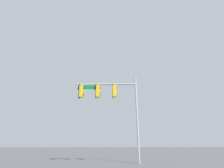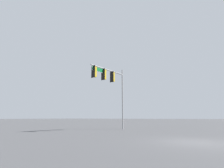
% 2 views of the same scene
% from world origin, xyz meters
% --- Properties ---
extents(signal_pole_near, '(5.60, 1.16, 7.35)m').
position_xyz_m(signal_pole_near, '(-5.58, -9.08, 5.60)').
color(signal_pole_near, gray).
rests_on(signal_pole_near, ground_plane).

